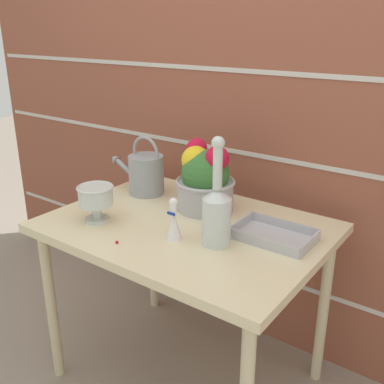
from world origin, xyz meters
The scene contains 10 objects.
ground_plane centered at (0.00, 0.00, 0.00)m, with size 12.00×12.00×0.00m, color gray.
brick_wall centered at (0.00, 0.50, 1.10)m, with size 3.60×0.08×2.20m.
patio_table centered at (0.00, 0.00, 0.66)m, with size 1.06×0.77×0.74m.
watering_can centered at (-0.35, 0.17, 0.84)m, with size 0.30×0.16×0.27m.
crystal_pedestal_bowl centered at (-0.30, -0.18, 0.84)m, with size 0.14×0.14×0.14m.
flower_planter centered at (-0.03, 0.17, 0.87)m, with size 0.25×0.25×0.29m.
glass_decanter centered at (0.19, -0.07, 0.87)m, with size 0.10×0.10×0.39m.
figurine_vase centered at (0.04, -0.13, 0.80)m, with size 0.06×0.06×0.16m.
wire_tray centered at (0.33, 0.08, 0.75)m, with size 0.28×0.19×0.04m.
fallen_petal centered at (-0.10, -0.28, 0.74)m, with size 0.01×0.01×0.01m.
Camera 1 is at (0.95, -1.27, 1.47)m, focal length 42.00 mm.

